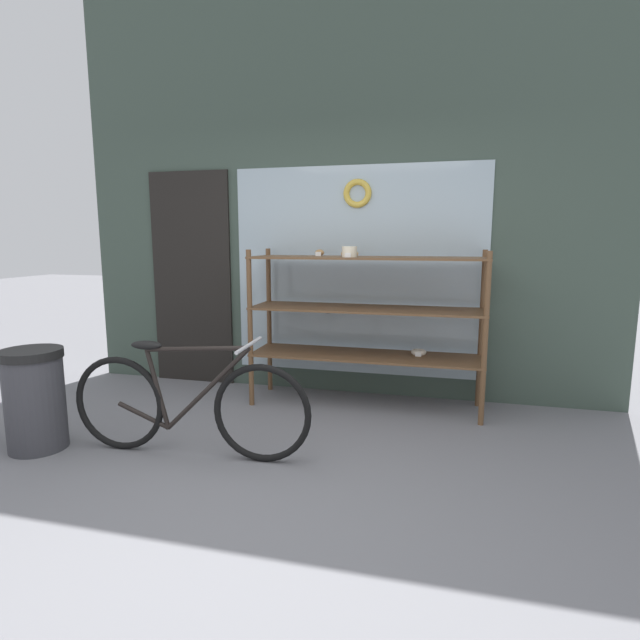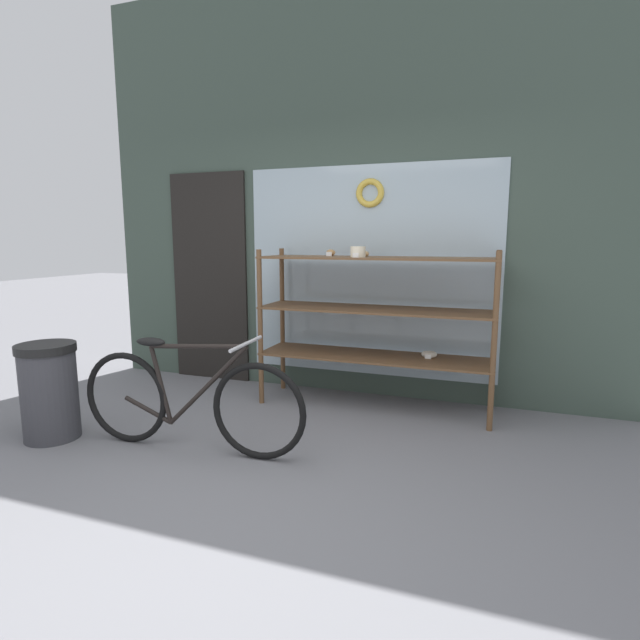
{
  "view_description": "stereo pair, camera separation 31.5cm",
  "coord_description": "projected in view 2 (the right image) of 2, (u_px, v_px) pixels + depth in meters",
  "views": [
    {
      "loc": [
        1.01,
        -2.29,
        1.45
      ],
      "look_at": [
        0.17,
        0.99,
        0.9
      ],
      "focal_mm": 28.0,
      "sensor_mm": 36.0,
      "label": 1
    },
    {
      "loc": [
        1.31,
        -2.2,
        1.45
      ],
      "look_at": [
        0.17,
        0.99,
        0.9
      ],
      "focal_mm": 28.0,
      "sensor_mm": 36.0,
      "label": 2
    }
  ],
  "objects": [
    {
      "name": "ground_plane",
      "position": [
        229.0,
        508.0,
        2.71
      ],
      "size": [
        30.0,
        30.0,
        0.0
      ],
      "primitive_type": "plane",
      "color": "slate"
    },
    {
      "name": "storefront_facade",
      "position": [
        346.0,
        196.0,
        4.56
      ],
      "size": [
        5.07,
        0.13,
        3.78
      ],
      "color": "#3D4C42",
      "rests_on": "ground_plane"
    },
    {
      "name": "display_case",
      "position": [
        375.0,
        310.0,
        4.22
      ],
      "size": [
        1.97,
        0.52,
        1.39
      ],
      "color": "brown",
      "rests_on": "ground_plane"
    },
    {
      "name": "bicycle",
      "position": [
        188.0,
        401.0,
        3.41
      ],
      "size": [
        1.68,
        0.46,
        0.79
      ],
      "rotation": [
        0.0,
        0.0,
        0.06
      ],
      "color": "black",
      "rests_on": "ground_plane"
    },
    {
      "name": "trash_bin",
      "position": [
        49.0,
        388.0,
        3.61
      ],
      "size": [
        0.41,
        0.41,
        0.71
      ],
      "color": "#38383D",
      "rests_on": "ground_plane"
    }
  ]
}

